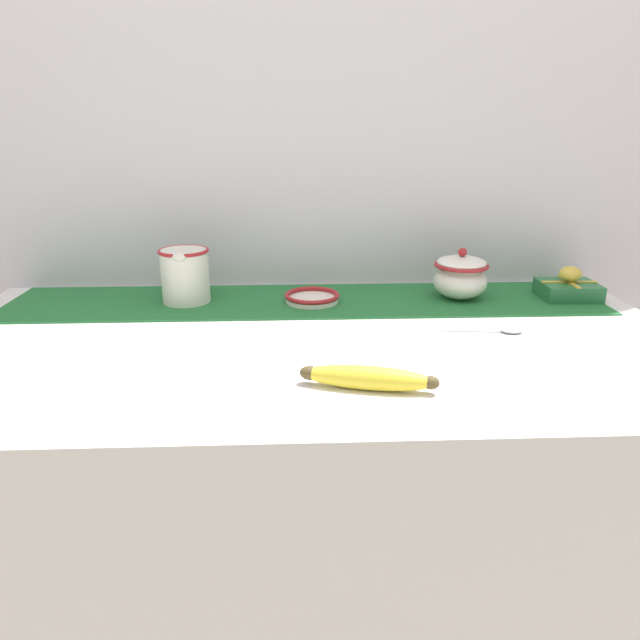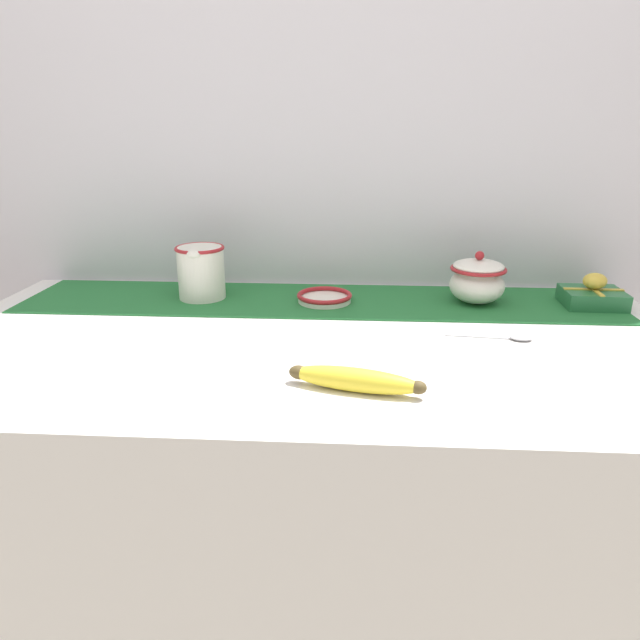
{
  "view_description": "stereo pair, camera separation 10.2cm",
  "coord_description": "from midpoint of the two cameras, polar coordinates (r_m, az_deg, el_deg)",
  "views": [
    {
      "loc": [
        -0.02,
        -1.01,
        1.29
      ],
      "look_at": [
        0.02,
        -0.04,
        0.95
      ],
      "focal_mm": 32.0,
      "sensor_mm": 36.0,
      "label": 1
    },
    {
      "loc": [
        0.08,
        -1.01,
        1.29
      ],
      "look_at": [
        0.02,
        -0.04,
        0.95
      ],
      "focal_mm": 32.0,
      "sensor_mm": 36.0,
      "label": 2
    }
  ],
  "objects": [
    {
      "name": "spoon",
      "position": [
        1.15,
        15.82,
        -1.05
      ],
      "size": [
        0.16,
        0.03,
        0.01
      ],
      "rotation": [
        0.0,
        0.0,
        -0.1
      ],
      "color": "#B7B7BC",
      "rests_on": "countertop"
    },
    {
      "name": "sugar_bowl",
      "position": [
        1.33,
        11.76,
        4.29
      ],
      "size": [
        0.12,
        0.12,
        0.12
      ],
      "color": "white",
      "rests_on": "countertop"
    },
    {
      "name": "small_dish",
      "position": [
        1.29,
        -3.08,
        2.24
      ],
      "size": [
        0.12,
        0.12,
        0.02
      ],
      "color": "white",
      "rests_on": "countertop"
    },
    {
      "name": "gift_box",
      "position": [
        1.42,
        21.71,
        2.99
      ],
      "size": [
        0.13,
        0.11,
        0.07
      ],
      "rotation": [
        0.0,
        0.0,
        -0.03
      ],
      "color": "#236638",
      "rests_on": "countertop"
    },
    {
      "name": "table_runner",
      "position": [
        1.31,
        -3.75,
        1.92
      ],
      "size": [
        1.34,
        0.27,
        0.0
      ],
      "primitive_type": "cube",
      "color": "#236B33",
      "rests_on": "countertop"
    },
    {
      "name": "back_wall",
      "position": [
        1.42,
        -3.88,
        15.4
      ],
      "size": [
        2.26,
        0.04,
        2.4
      ],
      "primitive_type": "cube",
      "color": "silver",
      "rests_on": "ground_plane"
    },
    {
      "name": "cream_pitcher",
      "position": [
        1.32,
        -15.52,
        4.45
      ],
      "size": [
        0.11,
        0.13,
        0.12
      ],
      "color": "white",
      "rests_on": "countertop"
    },
    {
      "name": "banana",
      "position": [
        0.87,
        1.32,
        -5.87
      ],
      "size": [
        0.22,
        0.08,
        0.04
      ],
      "rotation": [
        0.0,
        0.0,
        -0.23
      ],
      "color": "yellow",
      "rests_on": "countertop"
    },
    {
      "name": "countertop",
      "position": [
        1.31,
        -3.5,
        -20.58
      ],
      "size": [
        1.46,
        0.76,
        0.9
      ],
      "primitive_type": "cube",
      "color": "silver",
      "rests_on": "ground_plane"
    }
  ]
}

